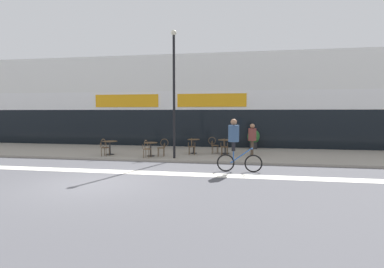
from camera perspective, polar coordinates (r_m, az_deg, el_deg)
ground_plane at (r=10.62m, az=-18.32°, el=-8.95°), size 120.00×120.00×0.00m
sidewalk_slab at (r=17.23m, az=-6.84°, el=-3.54°), size 40.00×5.50×0.12m
storefront_facade at (r=21.64m, az=-3.29°, el=5.97°), size 40.00×4.06×6.11m
bike_lane_stripe at (r=12.37m, az=-13.92°, el=-6.97°), size 36.00×0.70×0.01m
bistro_table_0 at (r=16.45m, az=-15.37°, el=-2.00°), size 0.77×0.77×0.72m
bistro_table_1 at (r=15.44m, az=-7.88°, el=-2.34°), size 0.71×0.71×0.70m
bistro_table_2 at (r=16.29m, az=0.30°, el=-1.80°), size 0.66×0.66×0.78m
bistro_table_3 at (r=16.28m, az=6.34°, el=-1.82°), size 0.78×0.78×0.76m
cafe_chair_0_near at (r=15.89m, az=-16.36°, el=-2.24°), size 0.45×0.60×0.90m
cafe_chair_1_near at (r=14.85m, az=-8.64°, el=-2.56°), size 0.43×0.59×0.90m
cafe_chair_1_side at (r=15.27m, az=-5.63°, el=-2.34°), size 0.60×0.45×0.90m
cafe_chair_2_near at (r=15.68m, az=-0.05°, el=-2.15°), size 0.44×0.59×0.90m
cafe_chair_3_near at (r=15.66m, az=6.18°, el=-2.18°), size 0.42×0.59×0.90m
cafe_chair_3_side at (r=16.34m, az=4.15°, el=-1.90°), size 0.59×0.43×0.90m
planter_pot at (r=18.71m, az=11.64°, el=-0.71°), size 0.73×0.73×1.20m
lamp_post at (r=14.61m, az=-3.45°, el=9.06°), size 0.26×0.26×6.15m
cyclist_0 at (r=11.95m, az=8.25°, el=-1.49°), size 1.79×0.48×2.11m
pedestrian_near_end at (r=16.00m, az=11.40°, el=-0.45°), size 0.44×0.44×1.65m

